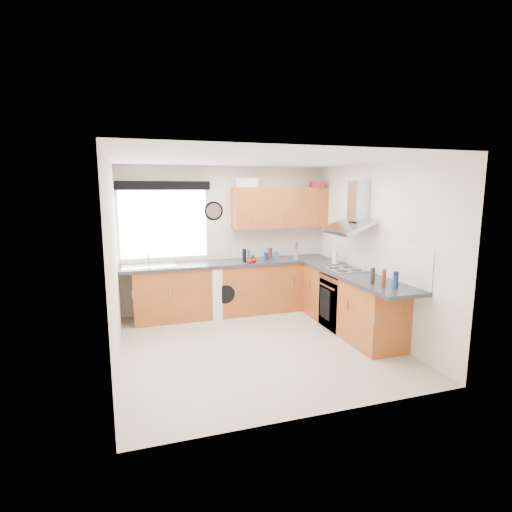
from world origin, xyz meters
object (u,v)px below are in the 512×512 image
object	(u,v)px
extractor_hood	(353,213)
upper_cabinets	(280,208)
washing_machine	(222,290)
oven	(344,301)

from	to	relation	value
extractor_hood	upper_cabinets	world-z (taller)	upper_cabinets
washing_machine	extractor_hood	bearing A→B (deg)	-48.35
oven	extractor_hood	xyz separation A→B (m)	(0.10, -0.00, 1.34)
extractor_hood	oven	bearing A→B (deg)	180.00
extractor_hood	washing_machine	world-z (taller)	extractor_hood
upper_cabinets	washing_machine	size ratio (longest dim) A/B	2.01
upper_cabinets	washing_machine	xyz separation A→B (m)	(-1.10, -0.10, -1.38)
oven	extractor_hood	size ratio (longest dim) A/B	1.09
oven	washing_machine	world-z (taller)	oven
oven	upper_cabinets	world-z (taller)	upper_cabinets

